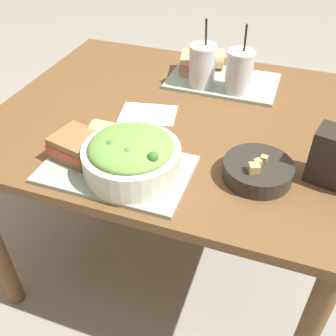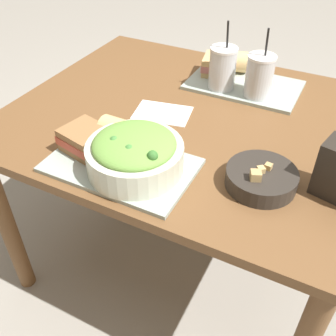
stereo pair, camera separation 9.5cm
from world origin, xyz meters
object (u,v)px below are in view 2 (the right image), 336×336
at_px(soup_bowl, 261,178).
at_px(baguette_near, 124,134).
at_px(salad_bowl, 135,153).
at_px(sandwich_near, 86,139).
at_px(sandwich_far, 218,65).
at_px(drink_cup_dark, 222,69).
at_px(drink_cup_red, 259,77).
at_px(napkin_folded, 162,113).
at_px(baguette_far, 233,61).

height_order(soup_bowl, baguette_near, baguette_near).
relative_size(salad_bowl, soup_bowl, 1.40).
bearing_deg(sandwich_near, sandwich_far, 88.51).
distance_m(soup_bowl, sandwich_far, 0.62).
bearing_deg(drink_cup_dark, sandwich_near, -111.78).
relative_size(salad_bowl, baguette_near, 1.84).
bearing_deg(drink_cup_red, drink_cup_dark, 180.00).
height_order(drink_cup_dark, drink_cup_red, drink_cup_dark).
distance_m(salad_bowl, drink_cup_dark, 0.53).
bearing_deg(napkin_folded, soup_bowl, -27.17).
xyz_separation_m(sandwich_far, napkin_folded, (-0.06, -0.33, -0.04)).
bearing_deg(soup_bowl, drink_cup_dark, 122.38).
relative_size(salad_bowl, napkin_folded, 1.27).
bearing_deg(sandwich_far, drink_cup_dark, -75.26).
xyz_separation_m(baguette_near, sandwich_far, (0.07, 0.55, -0.01)).
relative_size(baguette_near, napkin_folded, 0.69).
bearing_deg(napkin_folded, drink_cup_dark, 64.36).
bearing_deg(salad_bowl, sandwich_far, 91.27).
bearing_deg(soup_bowl, sandwich_far, 121.41).
xyz_separation_m(baguette_near, drink_cup_dark, (0.12, 0.45, 0.03)).
relative_size(sandwich_near, baguette_near, 1.05).
xyz_separation_m(soup_bowl, sandwich_near, (-0.47, -0.08, 0.02)).
xyz_separation_m(baguette_near, drink_cup_red, (0.25, 0.45, 0.03)).
xyz_separation_m(salad_bowl, drink_cup_dark, (0.04, 0.52, 0.02)).
bearing_deg(drink_cup_dark, soup_bowl, -57.62).
height_order(soup_bowl, napkin_folded, soup_bowl).
height_order(soup_bowl, drink_cup_dark, drink_cup_dark).
bearing_deg(napkin_folded, sandwich_near, -108.41).
relative_size(salad_bowl, drink_cup_red, 1.08).
height_order(salad_bowl, drink_cup_red, drink_cup_red).
distance_m(sandwich_near, sandwich_far, 0.63).
bearing_deg(drink_cup_red, sandwich_far, 151.06).
height_order(salad_bowl, drink_cup_dark, drink_cup_dark).
height_order(salad_bowl, napkin_folded, salad_bowl).
xyz_separation_m(soup_bowl, napkin_folded, (-0.38, 0.20, -0.02)).
relative_size(drink_cup_dark, drink_cup_red, 1.01).
xyz_separation_m(drink_cup_dark, drink_cup_red, (0.13, 0.00, -0.00)).
bearing_deg(sandwich_far, napkin_folded, -112.61).
relative_size(sandwich_near, drink_cup_red, 0.62).
xyz_separation_m(salad_bowl, sandwich_far, (-0.01, 0.62, -0.02)).
distance_m(salad_bowl, soup_bowl, 0.32).
xyz_separation_m(salad_bowl, baguette_far, (0.03, 0.67, -0.01)).
xyz_separation_m(sandwich_far, baguette_far, (0.04, 0.04, 0.01)).
relative_size(soup_bowl, napkin_folded, 0.91).
relative_size(soup_bowl, sandwich_near, 1.25).
bearing_deg(baguette_near, sandwich_far, -5.60).
distance_m(sandwich_far, baguette_far, 0.06).
bearing_deg(sandwich_far, baguette_far, 32.31).
height_order(sandwich_near, baguette_near, baguette_near).
bearing_deg(drink_cup_dark, baguette_far, 93.27).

